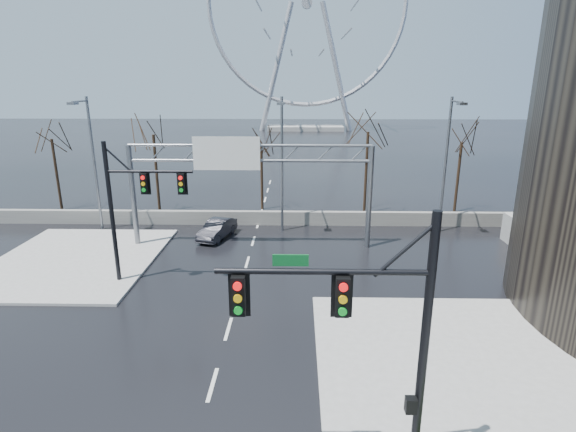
{
  "coord_description": "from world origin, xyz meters",
  "views": [
    {
      "loc": [
        3.16,
        -14.34,
        10.92
      ],
      "look_at": [
        2.66,
        8.94,
        4.0
      ],
      "focal_mm": 28.0,
      "sensor_mm": 36.0,
      "label": 1
    }
  ],
  "objects_px": {
    "signal_mast_near": "(373,327)",
    "car": "(217,229)",
    "ferris_wheel": "(307,12)",
    "signal_mast_far": "(131,200)",
    "sign_gantry": "(244,173)"
  },
  "relations": [
    {
      "from": "signal_mast_near",
      "to": "signal_mast_far",
      "type": "distance_m",
      "value": 17.03
    },
    {
      "from": "signal_mast_near",
      "to": "ferris_wheel",
      "type": "distance_m",
      "value": 101.29
    },
    {
      "from": "signal_mast_far",
      "to": "sign_gantry",
      "type": "distance_m",
      "value": 8.14
    },
    {
      "from": "signal_mast_near",
      "to": "car",
      "type": "distance_m",
      "value": 22.56
    },
    {
      "from": "signal_mast_far",
      "to": "car",
      "type": "relative_size",
      "value": 1.96
    },
    {
      "from": "sign_gantry",
      "to": "ferris_wheel",
      "type": "bearing_deg",
      "value": 86.16
    },
    {
      "from": "signal_mast_near",
      "to": "car",
      "type": "bearing_deg",
      "value": 110.73
    },
    {
      "from": "sign_gantry",
      "to": "signal_mast_far",
      "type": "bearing_deg",
      "value": -132.47
    },
    {
      "from": "sign_gantry",
      "to": "signal_mast_near",
      "type": "bearing_deg",
      "value": -73.81
    },
    {
      "from": "sign_gantry",
      "to": "ferris_wheel",
      "type": "height_order",
      "value": "ferris_wheel"
    },
    {
      "from": "signal_mast_far",
      "to": "sign_gantry",
      "type": "bearing_deg",
      "value": 47.53
    },
    {
      "from": "signal_mast_far",
      "to": "ferris_wheel",
      "type": "height_order",
      "value": "ferris_wheel"
    },
    {
      "from": "sign_gantry",
      "to": "ferris_wheel",
      "type": "xyz_separation_m",
      "value": [
        5.38,
        80.04,
        20.95
      ]
    },
    {
      "from": "ferris_wheel",
      "to": "signal_mast_near",
      "type": "bearing_deg",
      "value": -89.92
    },
    {
      "from": "ferris_wheel",
      "to": "car",
      "type": "xyz_separation_m",
      "value": [
        -7.7,
        -78.31,
        -25.46
      ]
    }
  ]
}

